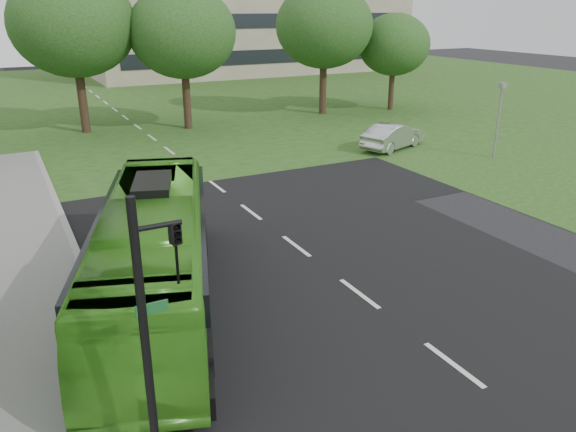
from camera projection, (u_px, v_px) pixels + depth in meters
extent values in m
plane|color=black|center=(401.00, 326.00, 15.14)|extent=(160.00, 160.00, 0.00)
cube|color=black|center=(179.00, 158.00, 31.75)|extent=(14.00, 120.00, 0.01)
cube|color=black|center=(217.00, 187.00, 26.77)|extent=(80.00, 12.00, 0.01)
cube|color=silver|center=(210.00, 181.00, 27.59)|extent=(0.15, 90.00, 0.01)
cube|color=#224C19|center=(100.00, 98.00, 52.53)|extent=(120.00, 60.00, 0.01)
cylinder|color=black|center=(83.00, 104.00, 37.66)|extent=(0.58, 0.58, 3.86)
ellipsoid|color=#164317|center=(73.00, 24.00, 35.87)|extent=(7.94, 7.94, 6.75)
cylinder|color=black|center=(187.00, 103.00, 38.96)|extent=(0.54, 0.54, 3.60)
ellipsoid|color=#164317|center=(183.00, 32.00, 37.32)|extent=(7.16, 7.16, 6.08)
cylinder|color=black|center=(323.00, 90.00, 44.38)|extent=(0.56, 0.56, 3.69)
ellipsoid|color=#164317|center=(324.00, 26.00, 42.69)|extent=(7.43, 7.43, 6.31)
cylinder|color=black|center=(391.00, 92.00, 46.30)|extent=(0.44, 0.44, 2.91)
ellipsoid|color=#164317|center=(394.00, 45.00, 44.99)|extent=(5.72, 5.72, 4.86)
imported|color=#439A23|center=(155.00, 254.00, 15.64)|extent=(6.19, 11.73, 3.20)
imported|color=#B6B7BB|center=(393.00, 136.00, 33.67)|extent=(4.95, 3.14, 1.54)
cylinder|color=black|center=(146.00, 350.00, 9.34)|extent=(0.15, 0.15, 5.41)
cylinder|color=black|center=(158.00, 226.00, 8.75)|extent=(0.76, 0.09, 0.09)
imported|color=black|center=(177.00, 254.00, 9.05)|extent=(0.22, 0.25, 1.08)
cube|color=#195926|center=(152.00, 308.00, 9.15)|extent=(0.54, 0.04, 0.19)
cylinder|color=gray|center=(498.00, 123.00, 31.32)|extent=(0.12, 0.12, 3.92)
cube|color=gray|center=(503.00, 86.00, 30.60)|extent=(0.44, 0.41, 0.29)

